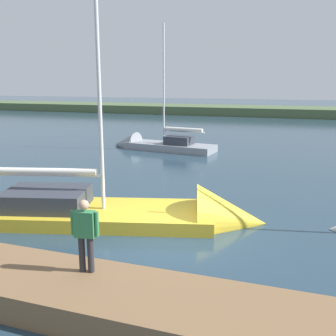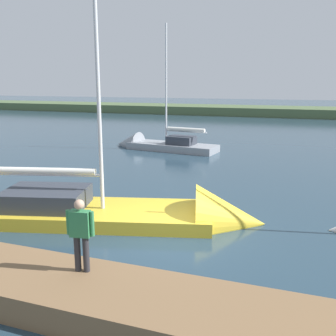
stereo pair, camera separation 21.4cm
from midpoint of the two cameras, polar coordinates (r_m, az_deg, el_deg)
The scene contains 6 objects.
ground_plane at distance 12.15m, azimuth -0.01°, elevation -10.09°, with size 200.00×200.00×0.00m, color #263D4C.
far_shoreline at distance 57.47m, azimuth 15.12°, elevation 7.56°, with size 180.00×8.00×2.40m, color #4C603D.
dock_pier at distance 8.49m, azimuth -9.83°, elevation -18.67°, with size 24.00×2.07×0.63m, color brown.
sailboat_mid_channel at distance 27.59m, azimuth -2.56°, elevation 3.29°, with size 7.98×3.06×9.43m.
sailboat_behind_pier at distance 13.32m, azimuth -4.65°, elevation -7.42°, with size 10.94×5.25×11.11m.
person_on_dock at distance 8.55m, azimuth -12.94°, elevation -9.16°, with size 0.62×0.29×1.64m.
Camera 1 is at (-3.48, 10.65, 4.71)m, focal length 40.95 mm.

